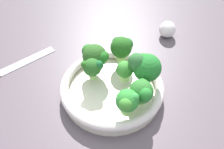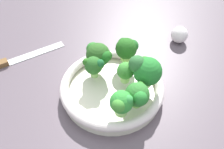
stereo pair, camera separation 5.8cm
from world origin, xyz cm
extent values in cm
cube|color=#574A53|center=(0.00, 0.00, -1.25)|extent=(130.00, 130.00, 2.50)
cylinder|color=silver|center=(2.20, -1.75, 0.91)|extent=(24.92, 24.92, 1.81)
torus|color=silver|center=(2.20, -1.75, 2.92)|extent=(25.96, 25.96, 2.22)
cylinder|color=#99D474|center=(10.28, -0.17, 5.20)|extent=(2.69, 2.69, 2.34)
sphere|color=#22742A|center=(10.28, -0.17, 8.58)|extent=(6.79, 6.79, 6.79)
sphere|color=#2D7621|center=(9.18, 1.68, 9.75)|extent=(2.79, 2.79, 2.79)
sphere|color=#2D6632|center=(7.70, 0.03, 10.33)|extent=(4.03, 4.03, 4.03)
cylinder|color=#88CC59|center=(9.29, -6.59, 4.94)|extent=(2.26, 2.26, 1.82)
sphere|color=#2D732C|center=(9.29, -6.59, 7.64)|extent=(5.49, 5.49, 5.49)
sphere|color=#24772B|center=(10.17, -8.32, 8.77)|extent=(3.06, 3.06, 3.06)
sphere|color=#296F1F|center=(9.46, -4.65, 8.25)|extent=(2.20, 2.20, 2.20)
cylinder|color=#94CD68|center=(5.08, 0.50, 5.03)|extent=(2.40, 2.40, 2.00)
sphere|color=#3B8A33|center=(5.08, 0.50, 7.41)|extent=(4.23, 4.23, 4.23)
sphere|color=#347F2A|center=(5.01, -1.05, 7.76)|extent=(2.26, 2.26, 2.26)
sphere|color=#3C8528|center=(4.64, -0.67, 7.75)|extent=(2.29, 2.29, 2.29)
sphere|color=#317F34|center=(6.46, 0.15, 8.55)|extent=(1.97, 1.97, 1.97)
cylinder|color=#91CE6A|center=(6.51, -9.69, 5.12)|extent=(2.72, 2.72, 2.18)
sphere|color=#2F8B33|center=(6.51, -9.69, 7.85)|extent=(5.05, 5.05, 5.05)
sphere|color=green|center=(7.92, -9.74, 9.14)|extent=(2.13, 2.13, 2.13)
sphere|color=#3F8D31|center=(6.31, -11.27, 8.62)|extent=(2.94, 2.94, 2.94)
cylinder|color=#9ED564|center=(3.39, 7.58, 4.99)|extent=(2.77, 2.77, 1.91)
sphere|color=#235C1C|center=(3.39, 7.58, 7.78)|extent=(5.65, 5.65, 5.65)
sphere|color=#1B5A19|center=(2.30, 9.04, 8.09)|extent=(3.07, 3.07, 3.07)
sphere|color=#236326|center=(4.78, 8.58, 8.21)|extent=(3.29, 3.29, 3.29)
cylinder|color=#81B45D|center=(-2.76, -0.56, 5.10)|extent=(1.93, 1.93, 2.14)
sphere|color=#286123|center=(-2.76, -0.56, 7.63)|extent=(4.49, 4.49, 4.49)
sphere|color=#1B5D2C|center=(-1.08, -0.57, 8.73)|extent=(2.07, 2.07, 2.07)
sphere|color=#27631C|center=(-4.48, -0.83, 8.60)|extent=(1.87, 1.87, 1.87)
sphere|color=#296A21|center=(-1.08, -0.54, 8.37)|extent=(2.12, 2.12, 2.12)
cylinder|color=#A1D868|center=(-2.85, 3.22, 4.90)|extent=(2.50, 2.50, 1.73)
sphere|color=#2B5A20|center=(-2.85, 3.22, 7.78)|extent=(6.18, 6.18, 6.18)
sphere|color=#296B25|center=(-4.59, 4.48, 8.27)|extent=(3.56, 3.56, 3.56)
sphere|color=#1F651F|center=(-1.00, 2.43, 8.32)|extent=(3.25, 3.25, 3.25)
sphere|color=#286321|center=(-0.53, 3.20, 8.15)|extent=(2.70, 2.70, 2.70)
cube|color=silver|center=(-23.97, 7.15, 0.20)|extent=(13.47, 14.23, 0.40)
sphere|color=white|center=(16.56, 24.62, 2.61)|extent=(5.22, 5.22, 5.22)
camera|label=1|loc=(7.49, -41.74, 48.98)|focal=39.35mm
camera|label=2|loc=(13.18, -40.57, 48.98)|focal=39.35mm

